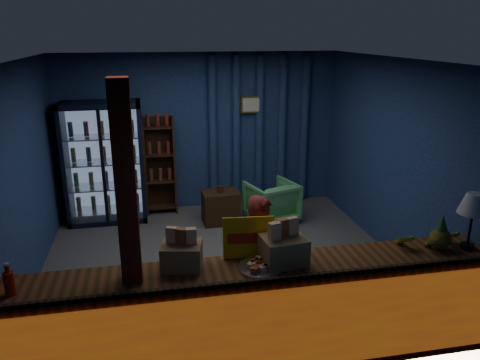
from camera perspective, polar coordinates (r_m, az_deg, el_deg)
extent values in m
plane|color=#515154|center=(6.24, -2.16, -10.13)|extent=(4.60, 4.60, 0.00)
plane|color=navy|center=(7.87, -4.86, 5.82)|extent=(4.60, 0.00, 4.60)
plane|color=navy|center=(3.73, 3.08, -7.99)|extent=(4.60, 0.00, 4.60)
plane|color=navy|center=(5.87, -25.08, 0.02)|extent=(0.00, 4.40, 4.40)
plane|color=navy|center=(6.50, 18.15, 2.44)|extent=(0.00, 4.40, 4.40)
plane|color=#472D19|center=(5.53, -2.48, 14.44)|extent=(4.60, 4.60, 0.00)
cube|color=brown|center=(4.39, 1.90, -16.05)|extent=(4.40, 0.55, 0.95)
cube|color=red|center=(4.16, 2.85, -18.21)|extent=(4.35, 0.02, 0.81)
cube|color=#3E2B13|center=(3.91, 2.89, -12.16)|extent=(4.40, 0.04, 0.04)
cube|color=maroon|center=(3.91, -13.27, -7.23)|extent=(0.16, 0.16, 2.60)
cube|color=black|center=(7.85, -16.03, 2.54)|extent=(1.20, 0.06, 1.90)
cube|color=black|center=(7.67, -20.41, 1.74)|extent=(0.06, 0.60, 1.90)
cube|color=black|center=(7.56, -11.88, 2.29)|extent=(0.06, 0.60, 1.90)
cube|color=black|center=(7.41, -16.78, 8.80)|extent=(1.20, 0.60, 0.08)
cube|color=black|center=(7.88, -15.61, -4.36)|extent=(1.20, 0.60, 0.08)
cube|color=#99B2D8|center=(7.81, -16.06, 2.45)|extent=(1.08, 0.02, 1.74)
cube|color=white|center=(7.32, -16.33, 1.44)|extent=(1.12, 0.02, 1.78)
cube|color=black|center=(7.31, -16.34, 1.39)|extent=(0.05, 0.05, 1.80)
cube|color=silver|center=(7.83, -15.69, -3.48)|extent=(1.08, 0.48, 0.02)
cylinder|color=#A54E17|center=(7.84, -19.04, -2.77)|extent=(0.07, 0.07, 0.22)
cylinder|color=#256C1B|center=(7.81, -17.41, -2.68)|extent=(0.07, 0.07, 0.22)
cylinder|color=#B0AB1B|center=(7.79, -15.77, -2.59)|extent=(0.07, 0.07, 0.22)
cylinder|color=navy|center=(7.77, -14.12, -2.49)|extent=(0.07, 0.07, 0.22)
cylinder|color=maroon|center=(7.76, -12.46, -2.40)|extent=(0.07, 0.07, 0.22)
cube|color=silver|center=(7.70, -15.93, -0.70)|extent=(1.08, 0.48, 0.02)
cylinder|color=#256C1B|center=(7.72, -19.34, 0.02)|extent=(0.07, 0.07, 0.22)
cylinder|color=#B0AB1B|center=(7.69, -17.68, 0.12)|extent=(0.07, 0.07, 0.22)
cylinder|color=navy|center=(7.66, -16.02, 0.22)|extent=(0.07, 0.07, 0.22)
cylinder|color=maroon|center=(7.64, -14.34, 0.32)|extent=(0.07, 0.07, 0.22)
cylinder|color=#A54E17|center=(7.63, -12.66, 0.42)|extent=(0.07, 0.07, 0.22)
cube|color=silver|center=(7.59, -16.19, 2.16)|extent=(1.08, 0.48, 0.02)
cylinder|color=#B0AB1B|center=(7.61, -19.64, 2.89)|extent=(0.07, 0.07, 0.22)
cylinder|color=navy|center=(7.58, -17.96, 3.00)|extent=(0.07, 0.07, 0.22)
cylinder|color=maroon|center=(7.56, -16.27, 3.11)|extent=(0.07, 0.07, 0.22)
cylinder|color=#A54E17|center=(7.54, -14.57, 3.22)|extent=(0.07, 0.07, 0.22)
cylinder|color=#256C1B|center=(7.53, -12.86, 3.33)|extent=(0.07, 0.07, 0.22)
cube|color=silver|center=(7.50, -16.45, 5.11)|extent=(1.08, 0.48, 0.02)
cylinder|color=navy|center=(7.53, -19.96, 5.83)|extent=(0.07, 0.07, 0.22)
cylinder|color=maroon|center=(7.49, -18.25, 5.96)|extent=(0.07, 0.07, 0.22)
cylinder|color=#A54E17|center=(7.47, -16.54, 6.08)|extent=(0.07, 0.07, 0.22)
cylinder|color=#256C1B|center=(7.45, -14.81, 6.20)|extent=(0.07, 0.07, 0.22)
cylinder|color=#B0AB1B|center=(7.44, -13.07, 6.31)|extent=(0.07, 0.07, 0.22)
cube|color=#3E2B13|center=(7.89, -9.78, 1.93)|extent=(0.50, 0.02, 1.60)
cube|color=#3E2B13|center=(7.77, -11.47, 1.57)|extent=(0.03, 0.28, 1.60)
cube|color=#3E2B13|center=(7.77, -8.01, 1.77)|extent=(0.03, 0.28, 1.60)
cube|color=#3E2B13|center=(7.99, -9.48, -3.16)|extent=(0.46, 0.26, 0.02)
cube|color=#3E2B13|center=(7.84, -9.65, -0.09)|extent=(0.46, 0.26, 0.02)
cube|color=#3E2B13|center=(7.71, -9.82, 3.10)|extent=(0.46, 0.26, 0.02)
cube|color=#3E2B13|center=(7.62, -10.00, 6.37)|extent=(0.46, 0.26, 0.02)
cylinder|color=navy|center=(7.83, -3.34, 5.80)|extent=(0.14, 0.14, 2.50)
cylinder|color=navy|center=(7.90, -0.45, 5.93)|extent=(0.14, 0.14, 2.50)
cylinder|color=navy|center=(7.98, 2.38, 6.04)|extent=(0.14, 0.14, 2.50)
cylinder|color=navy|center=(8.08, 5.16, 6.14)|extent=(0.14, 0.14, 2.50)
cylinder|color=navy|center=(8.20, 7.86, 6.21)|extent=(0.14, 0.14, 2.50)
cube|color=gold|center=(7.83, 1.41, 9.17)|extent=(0.36, 0.03, 0.28)
cube|color=silver|center=(7.81, 1.45, 9.15)|extent=(0.30, 0.01, 0.22)
imported|color=maroon|center=(4.83, 2.63, -9.77)|extent=(0.58, 0.47, 1.38)
imported|color=#63C676|center=(7.45, 3.86, -2.64)|extent=(0.88, 0.89, 0.65)
cube|color=#3E2B13|center=(7.40, -2.37, -3.33)|extent=(0.58, 0.44, 0.51)
cylinder|color=#3E2B13|center=(7.30, -2.40, -1.08)|extent=(0.10, 0.10, 0.10)
cube|color=#DDAF0B|center=(4.25, 1.08, -7.00)|extent=(0.48, 0.13, 0.38)
cube|color=red|center=(4.23, 1.14, -7.11)|extent=(0.40, 0.06, 0.09)
cylinder|color=red|center=(4.12, -26.29, -11.24)|extent=(0.08, 0.08, 0.20)
cylinder|color=red|center=(4.06, -26.55, -9.55)|extent=(0.04, 0.04, 0.08)
cylinder|color=white|center=(4.05, -26.61, -9.16)|extent=(0.04, 0.04, 0.02)
cube|color=olive|center=(4.18, 5.32, -8.52)|extent=(0.41, 0.35, 0.25)
cube|color=orange|center=(4.06, 4.15, -6.16)|extent=(0.11, 0.08, 0.16)
cube|color=orange|center=(4.10, 5.40, -5.99)|extent=(0.11, 0.08, 0.16)
cube|color=orange|center=(4.13, 6.62, -5.82)|extent=(0.11, 0.08, 0.16)
cube|color=olive|center=(4.13, -7.11, -9.13)|extent=(0.39, 0.34, 0.22)
cube|color=orange|center=(4.06, -8.41, -6.84)|extent=(0.10, 0.08, 0.14)
cube|color=orange|center=(4.05, -7.21, -6.86)|extent=(0.10, 0.08, 0.14)
cube|color=orange|center=(4.04, -6.00, -6.87)|extent=(0.10, 0.08, 0.14)
cylinder|color=silver|center=(4.12, 2.56, -10.60)|extent=(0.40, 0.40, 0.02)
cube|color=orange|center=(4.13, 3.64, -10.09)|extent=(0.09, 0.06, 0.04)
cube|color=orange|center=(4.17, 3.13, -9.77)|extent=(0.10, 0.10, 0.04)
cube|color=orange|center=(4.18, 2.31, -9.70)|extent=(0.06, 0.09, 0.04)
cube|color=orange|center=(4.15, 1.62, -9.92)|extent=(0.10, 0.10, 0.04)
cube|color=orange|center=(4.09, 1.48, -10.30)|extent=(0.09, 0.06, 0.04)
cube|color=orange|center=(4.05, 1.98, -10.63)|extent=(0.10, 0.10, 0.04)
cube|color=orange|center=(4.04, 2.83, -10.71)|extent=(0.06, 0.09, 0.04)
cube|color=orange|center=(4.07, 3.53, -10.47)|extent=(0.10, 0.10, 0.04)
cylinder|color=black|center=(4.96, 25.95, -7.25)|extent=(0.13, 0.13, 0.04)
cylinder|color=black|center=(4.89, 26.26, -5.19)|extent=(0.03, 0.03, 0.39)
cone|color=white|center=(4.81, 26.64, -2.59)|extent=(0.28, 0.28, 0.19)
sphere|color=olive|center=(4.80, 23.23, -6.57)|extent=(0.20, 0.20, 0.20)
cone|color=#246321|center=(4.74, 23.47, -4.77)|extent=(0.11, 0.11, 0.15)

